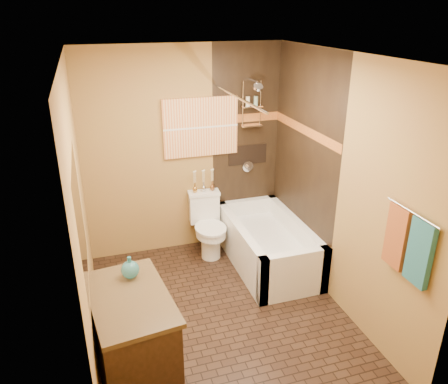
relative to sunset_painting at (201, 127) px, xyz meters
name	(u,v)px	position (x,y,z in m)	size (l,w,h in m)	color
floor	(222,315)	(-0.20, -1.48, -1.55)	(3.00, 3.00, 0.00)	black
wall_left	(82,219)	(-1.40, -1.48, -0.30)	(0.02, 3.00, 2.50)	olive
wall_right	(340,186)	(1.00, -1.48, -0.30)	(0.02, 3.00, 2.50)	olive
wall_back	(185,153)	(-0.20, 0.02, -0.30)	(2.40, 0.02, 2.50)	olive
wall_front	(297,300)	(-0.20, -2.98, -0.30)	(2.40, 0.02, 2.50)	olive
ceiling	(222,56)	(-0.20, -1.48, 0.95)	(3.00, 3.00, 0.00)	silver
alcove_tile_back	(246,147)	(0.57, 0.01, -0.30)	(0.85, 0.01, 2.50)	black
alcove_tile_right	(303,162)	(0.99, -0.73, -0.30)	(0.01, 1.50, 2.50)	black
mosaic_band_back	(247,118)	(0.57, 0.00, 0.07)	(0.85, 0.01, 0.10)	#9A461C
mosaic_band_right	(305,130)	(0.98, -0.73, 0.07)	(0.01, 1.50, 0.10)	#9A461C
alcove_niche	(248,155)	(0.60, 0.01, -0.40)	(0.50, 0.01, 0.25)	black
shower_fixtures	(252,116)	(0.60, -0.10, 0.12)	(0.24, 0.33, 1.16)	silver
curtain_rod	(238,97)	(0.20, -0.73, 0.47)	(0.03, 0.03, 1.55)	silver
towel_bar	(413,213)	(0.95, -2.53, -0.10)	(0.02, 0.02, 0.55)	silver
towel_teal	(420,253)	(0.96, -2.66, -0.37)	(0.05, 0.22, 0.52)	#1F596A
towel_rust	(397,237)	(0.96, -2.40, -0.37)	(0.05, 0.22, 0.52)	brown
sunset_painting	(201,127)	(0.00, 0.00, 0.00)	(0.90, 0.04, 0.70)	orange
vanity_mirror	(80,223)	(-1.39, -2.05, -0.05)	(0.01, 1.00, 0.90)	white
bathtub	(267,247)	(0.60, -0.73, -1.33)	(0.80, 1.50, 0.55)	white
toilet	(208,225)	(0.00, -0.26, -1.17)	(0.40, 0.58, 0.76)	white
vanity	(133,340)	(-1.12, -2.05, -1.13)	(0.69, 1.01, 0.83)	black
teal_bottle	(130,267)	(-1.07, -1.81, -0.62)	(0.15, 0.15, 0.23)	#277277
bud_vases	(204,180)	(0.00, -0.09, -0.64)	(0.28, 0.06, 0.27)	#C08B3C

